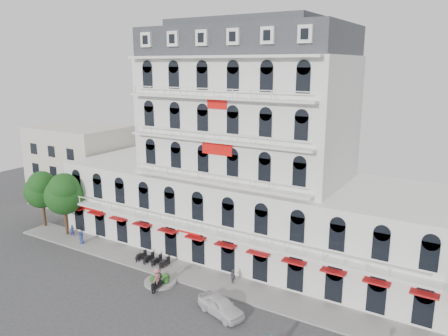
% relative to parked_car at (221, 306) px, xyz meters
% --- Properties ---
extents(ground, '(120.00, 120.00, 0.00)m').
position_rel_parked_car_xyz_m(ground, '(-5.06, -4.42, -0.81)').
color(ground, '#38383A').
rests_on(ground, ground).
extents(sidewalk, '(53.00, 4.00, 0.16)m').
position_rel_parked_car_xyz_m(sidewalk, '(-5.06, 4.58, -0.73)').
color(sidewalk, gray).
rests_on(sidewalk, ground).
extents(main_building, '(45.00, 15.00, 25.80)m').
position_rel_parked_car_xyz_m(main_building, '(-5.06, 13.58, 9.15)').
color(main_building, silver).
rests_on(main_building, ground).
extents(flank_building_west, '(14.00, 10.00, 12.00)m').
position_rel_parked_car_xyz_m(flank_building_west, '(-35.06, 15.58, 5.19)').
color(flank_building_west, beige).
rests_on(flank_building_west, ground).
extents(traffic_island, '(3.20, 3.20, 1.60)m').
position_rel_parked_car_xyz_m(traffic_island, '(-8.06, 1.58, -0.55)').
color(traffic_island, gray).
rests_on(traffic_island, ground).
extents(parked_scooter_row, '(4.40, 1.80, 1.10)m').
position_rel_parked_car_xyz_m(parked_scooter_row, '(-11.41, 4.38, -0.81)').
color(parked_scooter_row, black).
rests_on(parked_scooter_row, ground).
extents(tree_west_outer, '(4.50, 4.48, 7.76)m').
position_rel_parked_car_xyz_m(tree_west_outer, '(-31.01, 5.56, 4.54)').
color(tree_west_outer, '#382314').
rests_on(tree_west_outer, ground).
extents(tree_west_inner, '(4.76, 4.76, 8.25)m').
position_rel_parked_car_xyz_m(tree_west_inner, '(-26.01, 5.06, 4.87)').
color(tree_west_inner, '#382314').
rests_on(tree_west_inner, ground).
extents(parked_car, '(5.11, 3.26, 1.62)m').
position_rel_parked_car_xyz_m(parked_car, '(0.00, 0.00, 0.00)').
color(parked_car, silver).
rests_on(parked_car, ground).
extents(rider_center, '(0.82, 1.70, 2.31)m').
position_rel_parked_car_xyz_m(rider_center, '(-7.36, 0.25, 0.42)').
color(rider_center, black).
rests_on(rider_center, ground).
extents(pedestrian_left, '(0.90, 0.67, 1.67)m').
position_rel_parked_car_xyz_m(pedestrian_left, '(-22.22, 4.04, 0.03)').
color(pedestrian_left, navy).
rests_on(pedestrian_left, ground).
extents(pedestrian_mid, '(1.02, 0.83, 1.62)m').
position_rel_parked_car_xyz_m(pedestrian_mid, '(-1.75, 5.08, -0.00)').
color(pedestrian_mid, '#504F56').
rests_on(pedestrian_mid, ground).
extents(pedestrian_far, '(0.67, 0.67, 1.56)m').
position_rel_parked_car_xyz_m(pedestrian_far, '(-25.06, 5.08, -0.03)').
color(pedestrian_far, navy).
rests_on(pedestrian_far, ground).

